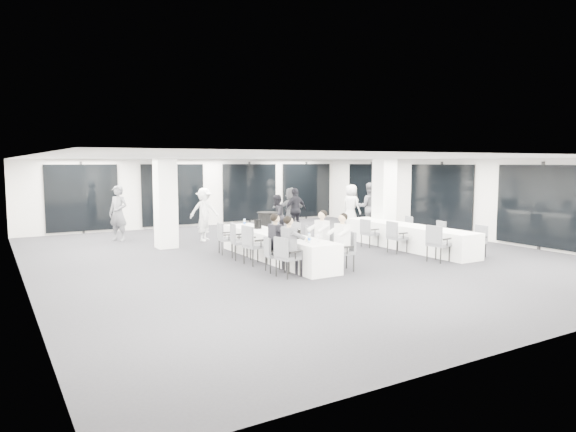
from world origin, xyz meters
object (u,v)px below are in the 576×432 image
Objects in this scene: chair_main_left_second at (272,252)px; chair_side_right_near at (478,239)px; chair_side_left_near at (437,241)px; chair_side_left_mid at (395,235)px; chair_side_right_far at (405,228)px; standing_guest_h at (369,204)px; banquet_table_side at (407,237)px; chair_main_left_near at (286,254)px; chair_main_right_far at (272,232)px; standing_guest_d at (295,207)px; banquet_table_main at (276,247)px; chair_main_right_fourth at (292,236)px; cocktail_table at (268,227)px; standing_guest_e at (351,203)px; chair_side_left_far at (368,231)px; standing_guest_a at (204,213)px; chair_main_right_second at (325,245)px; standing_guest_b at (276,213)px; chair_main_left_fourth at (238,239)px; standing_guest_f at (291,205)px; chair_main_left_mid at (252,243)px; chair_side_right_mid at (438,233)px; chair_main_right_mid at (304,240)px; ice_bucket_far at (258,224)px; ice_bucket_near at (297,234)px; chair_main_left_far at (224,236)px; standing_guest_c at (204,207)px; standing_guest_g at (118,210)px; chair_main_right_near at (346,248)px.

chair_side_right_near is at bearing 89.11° from chair_main_left_second.
chair_side_left_mid is at bearing 169.74° from chair_side_left_near.
chair_side_right_far is 2.98m from standing_guest_h.
chair_side_right_near reaches higher than banquet_table_side.
chair_main_left_near is 4.45m from chair_side_left_near.
chair_main_right_far is 3.95m from standing_guest_d.
banquet_table_main and banquet_table_side have the same top height.
chair_side_left_near reaches higher than chair_main_right_fourth.
cocktail_table is 0.50× the size of standing_guest_e.
standing_guest_a is at bearing -139.17° from chair_side_left_far.
chair_main_right_second is at bearing -55.07° from banquet_table_main.
chair_main_left_near is at bearing 31.87° from standing_guest_b.
chair_main_right_far is (1.66, 1.09, -0.07)m from chair_main_left_fourth.
chair_side_left_mid is at bearing 84.02° from standing_guest_f.
cocktail_table reaches higher than chair_main_left_near.
standing_guest_f is 0.88× the size of standing_guest_h.
chair_main_left_mid is 1.17× the size of chair_side_right_far.
chair_side_right_mid is at bearing -83.45° from chair_main_right_second.
chair_main_right_fourth is 1.00× the size of chair_side_left_mid.
standing_guest_b is (1.48, 4.21, 0.34)m from chair_main_right_mid.
standing_guest_f is at bearing 49.38° from ice_bucket_far.
chair_main_left_mid is at bearing 133.57° from ice_bucket_near.
chair_main_right_second is at bearing -169.00° from banquet_table_side.
standing_guest_d is at bearing 65.66° from standing_guest_f.
ice_bucket_far is (-6.00, -2.21, -0.19)m from standing_guest_h.
chair_side_left_mid reaches higher than chair_main_right_far.
standing_guest_a is 3.84m from standing_guest_d.
cocktail_table is 0.97× the size of chair_main_left_mid.
chair_main_left_far is 1.05m from ice_bucket_far.
chair_side_left_near is 0.52× the size of standing_guest_a.
chair_side_left_mid is at bearing 48.65° from chair_side_right_near.
standing_guest_c reaches higher than standing_guest_f.
chair_main_right_fourth is 0.47× the size of standing_guest_e.
chair_main_right_second is (-3.59, -0.70, 0.13)m from banquet_table_side.
chair_main_left_far is 4.71m from standing_guest_g.
chair_side_right_near is at bearing -171.17° from chair_side_right_mid.
ice_bucket_near is (0.82, 0.16, 0.37)m from chair_main_left_second.
chair_main_left_second is at bearing 155.04° from chair_main_right_far.
standing_guest_a is 7.41× the size of ice_bucket_far.
chair_main_right_near is at bearing 122.02° from standing_guest_c.
chair_main_right_fourth is (0.01, 0.69, 0.02)m from chair_main_right_mid.
chair_main_right_far is 2.99m from ice_bucket_near.
chair_side_right_far is 9.74m from standing_guest_g.
standing_guest_f is at bearing -20.50° from chair_main_right_second.
standing_guest_b is at bearing -164.82° from chair_side_left_mid.
cocktail_table is at bearing 71.43° from ice_bucket_near.
standing_guest_e is 1.06× the size of standing_guest_f.
cocktail_table is 0.47× the size of standing_guest_h.
chair_main_left_fourth is 1.01× the size of chair_side_left_near.
chair_side_left_mid is (2.76, 1.23, -0.02)m from chair_main_right_near.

